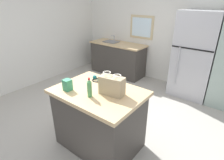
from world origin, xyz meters
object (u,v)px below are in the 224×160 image
object	(u,v)px
refrigerator	(194,56)
bottle	(89,88)
shopping_bag	(112,85)
small_box	(67,85)
kitchen_island	(99,119)
ear_defenders	(97,79)

from	to	relation	value
refrigerator	bottle	xyz separation A→B (m)	(-0.53, -2.65, 0.12)
refrigerator	shopping_bag	xyz separation A→B (m)	(-0.35, -2.43, 0.13)
small_box	bottle	world-z (taller)	bottle
refrigerator	small_box	xyz separation A→B (m)	(-0.89, -2.71, 0.08)
kitchen_island	bottle	bearing A→B (deg)	-83.22
shopping_bag	ear_defenders	world-z (taller)	shopping_bag
ear_defenders	shopping_bag	bearing A→B (deg)	-24.09
shopping_bag	ear_defenders	bearing A→B (deg)	155.91
kitchen_island	ear_defenders	xyz separation A→B (m)	(-0.24, 0.23, 0.48)
bottle	ear_defenders	size ratio (longest dim) A/B	1.31
small_box	bottle	xyz separation A→B (m)	(0.36, 0.06, 0.04)
refrigerator	ear_defenders	world-z (taller)	refrigerator
refrigerator	bottle	bearing A→B (deg)	-101.33
kitchen_island	shopping_bag	distance (m)	0.62
shopping_bag	small_box	size ratio (longest dim) A/B	2.21
shopping_bag	bottle	bearing A→B (deg)	-129.31
kitchen_island	shopping_bag	size ratio (longest dim) A/B	3.56
refrigerator	ear_defenders	bearing A→B (deg)	-109.48
kitchen_island	refrigerator	xyz separation A→B (m)	(0.55, 2.47, 0.46)
kitchen_island	shopping_bag	bearing A→B (deg)	10.59
bottle	ear_defenders	world-z (taller)	bottle
kitchen_island	ear_defenders	world-z (taller)	ear_defenders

